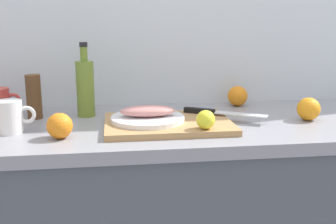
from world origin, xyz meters
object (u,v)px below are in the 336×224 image
Objects in this scene: olive_oil_bottle at (85,87)px; pepper_mill at (34,97)px; white_plate at (148,119)px; chef_knife at (215,112)px; fish_fillet at (148,111)px; coffee_mug_1 at (10,117)px; cutting_board at (168,124)px; lemon_0 at (206,120)px; orange_0 at (238,96)px.

pepper_mill is at bearing -175.99° from olive_oil_bottle.
white_plate is 0.91× the size of olive_oil_bottle.
chef_knife is at bearing -15.59° from olive_oil_bottle.
coffee_mug_1 is at bearing -178.10° from fish_fillet.
cutting_board is 0.49m from coffee_mug_1.
olive_oil_bottle reaches higher than fish_fillet.
chef_knife is at bearing 20.97° from cutting_board.
olive_oil_bottle is 0.30m from coffee_mug_1.
cutting_board is at bearing -9.06° from white_plate.
white_plate is at bearing -40.91° from olive_oil_bottle.
chef_knife is at bearing 13.19° from white_plate.
lemon_0 is 0.62m from pepper_mill.
fish_fillet is at bearing -40.91° from olive_oil_bottle.
pepper_mill reaches higher than coffee_mug_1.
coffee_mug_1 is 1.52× the size of orange_0.
pepper_mill is (0.04, 0.18, 0.03)m from coffee_mug_1.
orange_0 is at bearing 19.54° from coffee_mug_1.
coffee_mug_1 reaches higher than white_plate.
lemon_0 is (-0.07, -0.18, 0.02)m from chef_knife.
orange_0 reaches higher than lemon_0.
cutting_board is at bearing -21.55° from pepper_mill.
white_plate is 1.98× the size of coffee_mug_1.
cutting_board is 2.63× the size of pepper_mill.
orange_0 reaches higher than cutting_board.
cutting_board is at bearing -129.71° from chef_knife.
fish_fillet is 0.25m from chef_knife.
white_plate reaches higher than cutting_board.
cutting_board is at bearing 131.36° from lemon_0.
lemon_0 is 0.47× the size of coffee_mug_1.
cutting_board is 0.19m from chef_knife.
lemon_0 is at bearing -10.43° from coffee_mug_1.
chef_knife is 1.71× the size of pepper_mill.
coffee_mug_1 is (-0.43, -0.01, -0.00)m from fish_fillet.
white_plate is 0.03m from fish_fillet.
pepper_mill reaches higher than fish_fillet.
orange_0 is 0.52× the size of pepper_mill.
cutting_board is 7.08× the size of lemon_0.
white_plate is 3.01× the size of orange_0.
lemon_0 is at bearing -36.81° from fish_fillet.
coffee_mug_1 is 0.87m from orange_0.
fish_fillet is (0.00, 0.00, 0.03)m from white_plate.
pepper_mill is (-0.18, -0.01, -0.03)m from olive_oil_bottle.
fish_fillet is at bearing -137.49° from chef_knife.
cutting_board is 3.36× the size of coffee_mug_1.
chef_knife is at bearing -10.18° from pepper_mill.
white_plate is 0.21m from lemon_0.
pepper_mill reaches higher than white_plate.
orange_0 is (0.15, 0.22, 0.01)m from chef_knife.
lemon_0 is 0.72× the size of orange_0.
pepper_mill is at bearing 156.50° from fish_fillet.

